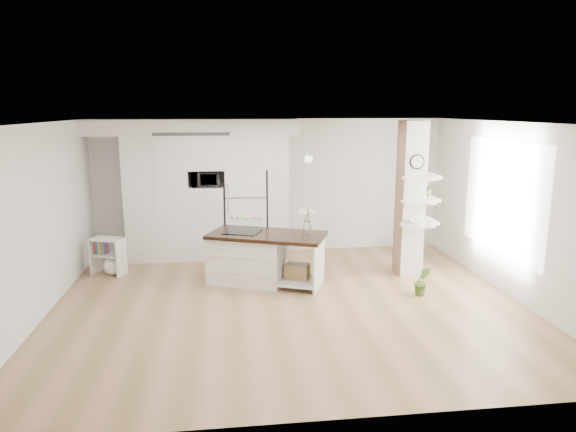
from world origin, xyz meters
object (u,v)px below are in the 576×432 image
(bookshelf, at_px, (110,259))
(kitchen_island, at_px, (255,256))
(floor_plant_a, at_px, (422,281))
(refrigerator, at_px, (245,213))

(bookshelf, bearing_deg, kitchen_island, 6.53)
(kitchen_island, distance_m, floor_plant_a, 2.76)
(refrigerator, relative_size, kitchen_island, 0.83)
(floor_plant_a, bearing_deg, bookshelf, 161.78)
(refrigerator, distance_m, kitchen_island, 1.67)
(floor_plant_a, bearing_deg, refrigerator, 135.73)
(kitchen_island, xyz_separation_m, floor_plant_a, (2.57, -0.98, -0.22))
(refrigerator, distance_m, floor_plant_a, 3.77)
(bookshelf, distance_m, floor_plant_a, 5.38)
(refrigerator, bearing_deg, bookshelf, -159.65)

